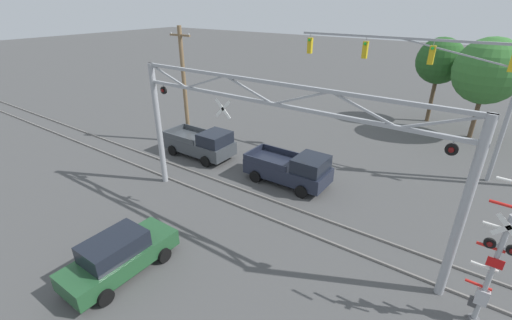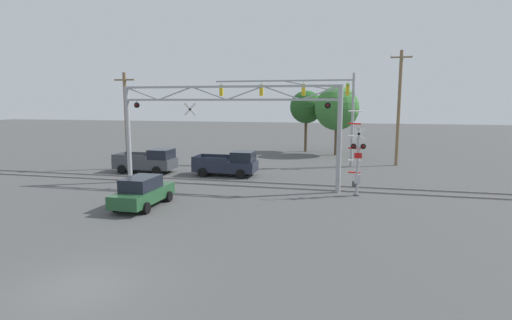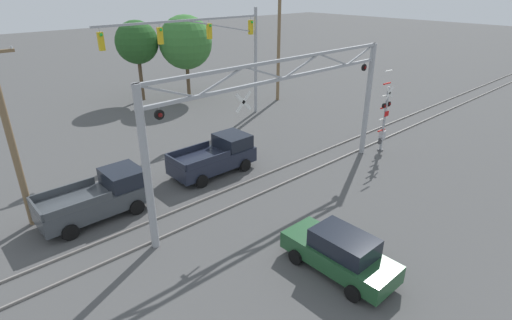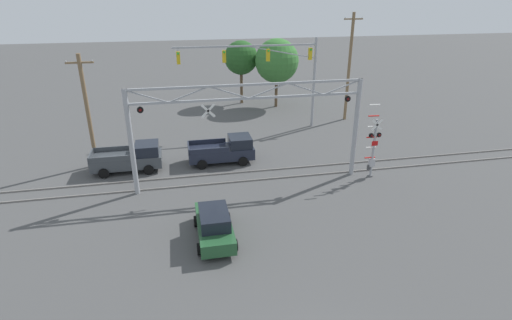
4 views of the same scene
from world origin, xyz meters
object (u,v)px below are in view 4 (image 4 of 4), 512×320
object	(u,v)px
utility_pole_right	(349,67)
background_tree_beyond_span	(241,58)
crossing_signal_mast	(373,149)
traffic_signal_span	(277,66)
background_tree_far_left_verge	(277,61)
pickup_truck_following	(131,158)
sedan_waiting	(214,224)
crossing_gantry	(249,121)
utility_pole_left	(88,111)
pickup_truck_lead	(225,150)

from	to	relation	value
utility_pole_right	background_tree_beyond_span	distance (m)	12.23
crossing_signal_mast	traffic_signal_span	size ratio (longest dim) A/B	0.41
traffic_signal_span	background_tree_far_left_verge	bearing A→B (deg)	75.99
pickup_truck_following	traffic_signal_span	bearing A→B (deg)	29.50
sedan_waiting	background_tree_far_left_verge	distance (m)	26.26
pickup_truck_following	sedan_waiting	distance (m)	10.92
crossing_signal_mast	utility_pole_right	xyz separation A→B (m)	(3.63, 12.87, 3.17)
crossing_gantry	pickup_truck_following	world-z (taller)	crossing_gantry
utility_pole_left	background_tree_beyond_span	size ratio (longest dim) A/B	1.16
crossing_signal_mast	background_tree_beyond_span	distance (m)	22.00
background_tree_beyond_span	background_tree_far_left_verge	distance (m)	4.14
pickup_truck_lead	utility_pole_left	distance (m)	9.96
sedan_waiting	background_tree_far_left_verge	xyz separation A→B (m)	(9.38, 24.18, 4.14)
traffic_signal_span	pickup_truck_following	distance (m)	15.10
traffic_signal_span	utility_pole_left	xyz separation A→B (m)	(-15.06, -5.71, -1.61)
pickup_truck_following	background_tree_far_left_verge	distance (m)	20.70
traffic_signal_span	utility_pole_left	distance (m)	16.19
traffic_signal_span	pickup_truck_lead	size ratio (longest dim) A/B	2.62
pickup_truck_lead	background_tree_beyond_span	distance (m)	17.52
crossing_signal_mast	utility_pole_left	size ratio (longest dim) A/B	0.64
pickup_truck_lead	pickup_truck_following	world-z (taller)	same
background_tree_far_left_verge	utility_pole_left	bearing A→B (deg)	-142.25
crossing_gantry	traffic_signal_span	world-z (taller)	traffic_signal_span
pickup_truck_lead	pickup_truck_following	xyz separation A→B (m)	(-6.72, -0.15, 0.00)
background_tree_beyond_span	background_tree_far_left_verge	size ratio (longest dim) A/B	0.95
pickup_truck_following	utility_pole_right	world-z (taller)	utility_pole_right
crossing_gantry	pickup_truck_following	xyz separation A→B (m)	(-7.86, 3.81, -3.44)
utility_pole_left	utility_pole_right	world-z (taller)	utility_pole_right
utility_pole_right	background_tree_beyond_span	xyz separation A→B (m)	(-9.04, 8.23, -0.13)
traffic_signal_span	pickup_truck_following	size ratio (longest dim) A/B	2.61
background_tree_beyond_span	traffic_signal_span	bearing A→B (deg)	-80.39
crossing_signal_mast	utility_pole_left	distance (m)	19.82
pickup_truck_following	utility_pole_left	distance (m)	4.38
crossing_signal_mast	pickup_truck_lead	bearing A→B (deg)	154.25
crossing_signal_mast	utility_pole_right	size ratio (longest dim) A/B	0.51
background_tree_beyond_span	utility_pole_right	bearing A→B (deg)	-42.33
crossing_signal_mast	pickup_truck_following	bearing A→B (deg)	164.71
crossing_gantry	traffic_signal_span	size ratio (longest dim) A/B	1.17
crossing_gantry	utility_pole_left	world-z (taller)	utility_pole_left
traffic_signal_span	background_tree_beyond_span	size ratio (longest dim) A/B	1.82
utility_pole_right	traffic_signal_span	bearing A→B (deg)	-169.33
sedan_waiting	background_tree_beyond_span	distance (m)	27.40
crossing_signal_mast	background_tree_far_left_verge	xyz separation A→B (m)	(-1.94, 18.86, 2.94)
utility_pole_left	background_tree_beyond_span	bearing A→B (deg)	48.78
pickup_truck_following	utility_pole_right	xyz separation A→B (m)	(19.85, 8.44, 4.27)
utility_pole_left	background_tree_beyond_span	xyz separation A→B (m)	(13.43, 15.33, 0.88)
crossing_signal_mast	pickup_truck_lead	xyz separation A→B (m)	(-9.50, 4.58, -1.10)
crossing_gantry	pickup_truck_following	bearing A→B (deg)	154.15
traffic_signal_span	sedan_waiting	distance (m)	19.06
pickup_truck_following	crossing_gantry	bearing A→B (deg)	-25.85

